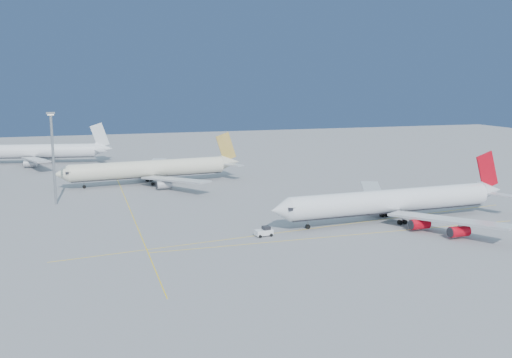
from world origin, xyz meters
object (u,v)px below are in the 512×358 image
at_px(airliner_virgin, 395,201).
at_px(pushback_tug, 264,232).
at_px(airliner_etihad, 153,169).
at_px(airliner_third, 37,151).
at_px(light_mast, 53,151).

distance_m(airliner_virgin, pushback_tug, 36.36).
bearing_deg(pushback_tug, airliner_etihad, 94.20).
relative_size(airliner_virgin, airliner_third, 1.06).
relative_size(airliner_virgin, airliner_etihad, 1.05).
height_order(airliner_virgin, airliner_third, airliner_third).
relative_size(airliner_etihad, airliner_third, 1.01).
height_order(airliner_etihad, airliner_third, airliner_third).
relative_size(airliner_third, light_mast, 2.42).
relative_size(pushback_tug, light_mast, 0.16).
xyz_separation_m(airliner_virgin, airliner_third, (-92.20, 132.32, 0.18)).
relative_size(airliner_etihad, pushback_tug, 15.17).
distance_m(airliner_etihad, airliner_third, 74.27).
xyz_separation_m(airliner_etihad, pushback_tug, (15.52, -74.28, -4.02)).
height_order(airliner_third, light_mast, light_mast).
height_order(airliner_virgin, airliner_etihad, airliner_etihad).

